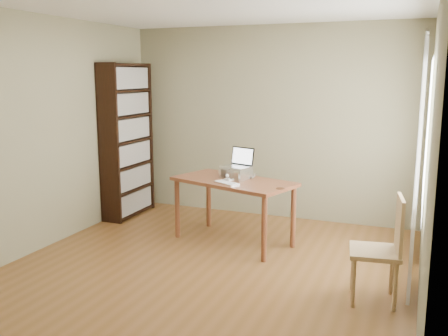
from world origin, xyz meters
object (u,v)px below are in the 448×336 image
desk (234,188)px  laptop (238,162)px  cat (239,173)px  keyboard (227,183)px  bookshelf (127,141)px  chair (384,246)px

desk → laptop: size_ratio=4.20×
cat → keyboard: bearing=-73.0°
bookshelf → laptop: size_ratio=5.73×
bookshelf → desk: bearing=-17.3°
laptop → cat: size_ratio=0.78×
bookshelf → cat: bookshelf is taller
cat → desk: bearing=-82.4°
bookshelf → chair: size_ratio=2.22×
laptop → chair: (1.75, -1.14, -0.43)m
bookshelf → chair: 3.90m
laptop → bookshelf: bearing=-175.8°
desk → keyboard: 0.24m
bookshelf → cat: bearing=-13.8°
desk → keyboard: (0.00, -0.22, 0.11)m
laptop → chair: laptop is taller
keyboard → chair: (1.75, -0.78, -0.25)m
desk → keyboard: keyboard is taller
keyboard → cat: cat is taller
bookshelf → desk: 1.91m
bookshelf → cat: 1.88m
laptop → chair: bearing=-15.5°
bookshelf → keyboard: bookshelf is taller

